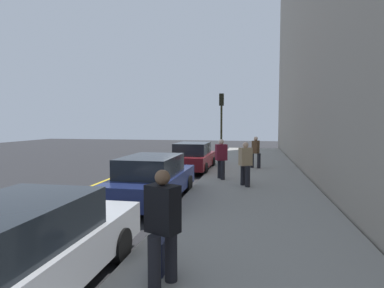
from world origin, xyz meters
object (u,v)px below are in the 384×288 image
pedestrian_black_coat (163,225)px  parked_car_silver (19,253)px  pedestrian_brown_coat (256,151)px  parked_car_navy (153,179)px  traffic_light_pole (221,116)px  pedestrian_burgundy_coat (221,158)px  pedestrian_tan_coat (245,163)px  rolling_suitcase (159,256)px  parked_car_maroon (193,157)px

pedestrian_black_coat → parked_car_silver: bearing=107.6°
pedestrian_brown_coat → parked_car_navy: bearing=155.7°
pedestrian_black_coat → traffic_light_pole: (14.28, 0.57, 1.86)m
pedestrian_brown_coat → pedestrian_burgundy_coat: bearing=157.6°
parked_car_silver → traffic_light_pole: 15.10m
pedestrian_tan_coat → rolling_suitcase: pedestrian_tan_coat is taller
parked_car_maroon → pedestrian_brown_coat: pedestrian_brown_coat is taller
pedestrian_burgundy_coat → pedestrian_black_coat: size_ratio=0.98×
parked_car_silver → pedestrian_tan_coat: (8.30, -2.93, 0.29)m
traffic_light_pole → rolling_suitcase: 14.13m
parked_car_maroon → pedestrian_tan_coat: 5.00m
parked_car_navy → pedestrian_tan_coat: (2.43, -2.90, 0.29)m
parked_car_silver → parked_car_maroon: 12.43m
rolling_suitcase → parked_car_navy: bearing=19.2°
pedestrian_black_coat → traffic_light_pole: traffic_light_pole is taller
parked_car_silver → pedestrian_black_coat: (0.61, -1.92, 0.32)m
parked_car_silver → pedestrian_brown_coat: bearing=-14.2°
parked_car_maroon → pedestrian_brown_coat: 3.34m
parked_car_maroon → pedestrian_burgundy_coat: bearing=-147.7°
parked_car_maroon → rolling_suitcase: 11.57m
parked_car_navy → pedestrian_burgundy_coat: bearing=-26.1°
pedestrian_tan_coat → parked_car_silver: bearing=160.6°
parked_car_maroon → rolling_suitcase: (-11.45, -1.62, -0.33)m
pedestrian_brown_coat → rolling_suitcase: (-12.23, 1.61, -0.62)m
parked_car_navy → pedestrian_burgundy_coat: size_ratio=2.77×
pedestrian_burgundy_coat → traffic_light_pole: 5.59m
parked_car_navy → pedestrian_brown_coat: 8.06m
parked_car_maroon → rolling_suitcase: size_ratio=4.68×
pedestrian_burgundy_coat → pedestrian_brown_coat: (3.57, -1.47, -0.02)m
parked_car_silver → pedestrian_tan_coat: bearing=-19.4°
pedestrian_black_coat → pedestrian_brown_coat: (12.61, -1.43, -0.04)m
traffic_light_pole → parked_car_navy: bearing=171.7°
parked_car_maroon → pedestrian_brown_coat: (0.79, -3.24, 0.29)m
parked_car_maroon → pedestrian_tan_coat: pedestrian_tan_coat is taller
pedestrian_black_coat → pedestrian_burgundy_coat: bearing=0.3°
pedestrian_tan_coat → parked_car_navy: bearing=130.0°
parked_car_silver → pedestrian_tan_coat: 8.81m
pedestrian_burgundy_coat → pedestrian_tan_coat: size_ratio=1.01×
parked_car_silver → pedestrian_burgundy_coat: (9.64, -1.87, 0.30)m
parked_car_maroon → pedestrian_black_coat: pedestrian_black_coat is taller
parked_car_maroon → pedestrian_brown_coat: bearing=-76.3°
rolling_suitcase → pedestrian_tan_coat: bearing=-9.3°
parked_car_maroon → pedestrian_black_coat: 11.96m
pedestrian_tan_coat → parked_car_maroon: bearing=34.4°
parked_car_maroon → pedestrian_burgundy_coat: 3.31m
parked_car_navy → rolling_suitcase: 5.19m
rolling_suitcase → parked_car_maroon: bearing=8.1°
parked_car_navy → pedestrian_black_coat: (-5.27, -1.89, 0.32)m
traffic_light_pole → pedestrian_brown_coat: bearing=-129.9°
pedestrian_brown_coat → rolling_suitcase: 12.35m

